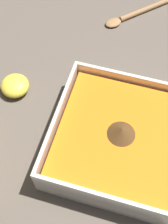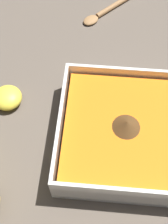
% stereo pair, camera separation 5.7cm
% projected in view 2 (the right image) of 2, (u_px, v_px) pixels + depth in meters
% --- Properties ---
extents(ground_plane, '(4.00, 4.00, 0.00)m').
position_uv_depth(ground_plane, '(131.00, 146.00, 0.58)').
color(ground_plane, brown).
extents(square_dish, '(0.23, 0.23, 0.07)m').
position_uv_depth(square_dish, '(124.00, 134.00, 0.56)').
color(square_dish, silver).
rests_on(square_dish, ground_plane).
extents(lemon_half, '(0.06, 0.06, 0.03)m').
position_uv_depth(lemon_half, '(7.00, 98.00, 0.61)').
color(lemon_half, yellow).
rests_on(lemon_half, ground_plane).
extents(wooden_spoon, '(0.18, 0.18, 0.01)m').
position_uv_depth(wooden_spoon, '(116.00, 5.00, 0.76)').
color(wooden_spoon, olive).
rests_on(wooden_spoon, ground_plane).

